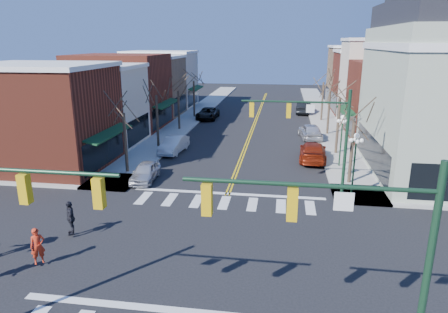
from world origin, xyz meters
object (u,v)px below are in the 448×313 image
at_px(car_right_far, 304,107).
at_px(car_right_mid, 310,131).
at_px(car_left_near, 145,172).
at_px(car_left_far, 208,113).
at_px(pedestrian_red_a, 38,246).
at_px(pedestrian_dark_a, 70,218).
at_px(lamppost_corner, 355,154).
at_px(lamppost_midblock, 342,132).
at_px(car_left_mid, 174,145).
at_px(car_right_near, 313,152).

bearing_deg(car_right_far, car_right_mid, 96.43).
bearing_deg(car_left_near, car_left_far, 87.18).
distance_m(pedestrian_red_a, pedestrian_dark_a, 2.92).
bearing_deg(lamppost_corner, car_left_near, 176.01).
bearing_deg(pedestrian_red_a, car_right_far, 29.99).
bearing_deg(lamppost_corner, lamppost_midblock, 90.00).
bearing_deg(car_left_mid, car_left_near, -84.80).
bearing_deg(car_right_far, car_right_near, 95.87).
distance_m(car_left_near, car_right_near, 14.47).
height_order(car_left_far, car_right_mid, car_right_mid).
bearing_deg(pedestrian_dark_a, car_right_far, 130.18).
height_order(lamppost_midblock, pedestrian_dark_a, lamppost_midblock).
relative_size(lamppost_corner, pedestrian_red_a, 2.52).
xyz_separation_m(car_left_far, pedestrian_red_a, (-0.90, -36.62, 0.27)).
distance_m(car_left_mid, pedestrian_red_a, 19.83).
bearing_deg(car_left_mid, lamppost_corner, -26.10).
distance_m(car_right_mid, pedestrian_red_a, 30.43).
distance_m(car_left_mid, car_right_far, 26.28).
bearing_deg(car_left_mid, car_right_mid, 35.11).
bearing_deg(car_right_mid, car_right_near, 80.47).
xyz_separation_m(car_left_near, car_right_near, (12.57, 7.16, 0.12)).
xyz_separation_m(car_left_near, pedestrian_red_a, (-0.90, -11.95, 0.34)).
distance_m(car_left_near, pedestrian_red_a, 11.99).
relative_size(pedestrian_red_a, pedestrian_dark_a, 0.93).
bearing_deg(car_right_far, pedestrian_dark_a, 77.45).
distance_m(car_left_mid, car_left_far, 16.81).
relative_size(lamppost_midblock, car_left_mid, 0.95).
xyz_separation_m(car_left_far, car_right_far, (12.80, 6.14, 0.12)).
relative_size(car_left_mid, car_left_far, 0.85).
height_order(car_right_mid, pedestrian_red_a, pedestrian_red_a).
height_order(lamppost_corner, car_left_far, lamppost_corner).
xyz_separation_m(lamppost_midblock, car_left_near, (-14.60, -5.48, -2.29)).
bearing_deg(lamppost_corner, car_right_mid, 96.32).
distance_m(car_right_near, car_right_far, 23.65).
relative_size(lamppost_midblock, car_left_near, 1.10).
relative_size(car_left_mid, car_right_mid, 0.93).
relative_size(car_left_near, car_right_far, 0.76).
height_order(car_left_mid, car_left_far, car_left_mid).
bearing_deg(car_right_far, car_left_mid, 67.28).
xyz_separation_m(car_left_mid, car_right_mid, (12.80, 7.36, 0.08)).
distance_m(car_left_near, car_right_mid, 19.89).
xyz_separation_m(car_right_far, pedestrian_red_a, (-13.70, -42.76, 0.15)).
distance_m(car_left_far, pedestrian_red_a, 36.63).
bearing_deg(car_left_near, car_left_mid, 87.18).
relative_size(car_left_near, car_right_mid, 0.81).
relative_size(car_left_mid, car_right_far, 0.87).
xyz_separation_m(lamppost_corner, car_right_near, (-2.03, 8.18, -2.17)).
bearing_deg(car_left_far, car_left_near, -89.44).
height_order(lamppost_midblock, car_right_far, lamppost_midblock).
height_order(car_left_near, pedestrian_red_a, pedestrian_red_a).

